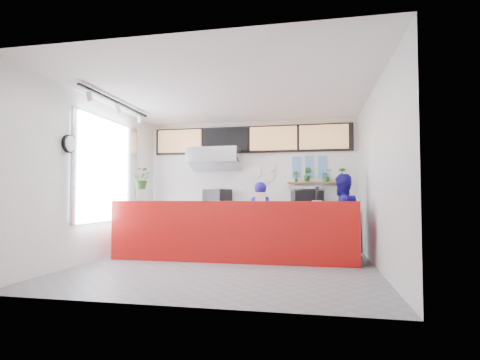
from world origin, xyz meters
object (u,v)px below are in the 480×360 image
Objects in this scene: service_counter at (232,231)px; espresso_machine at (307,200)px; staff_center at (261,219)px; pepper_mill at (317,193)px; panini_oven at (217,199)px; staff_right at (342,216)px.

espresso_machine reaches higher than service_counter.
staff_center reaches higher than pepper_mill.
panini_oven is 2.08m from espresso_machine.
pepper_mill is (1.55, -0.03, 0.69)m from service_counter.
espresso_machine is 0.44× the size of staff_center.
service_counter is 0.79m from staff_center.
service_counter is at bearing -13.52° from staff_right.
panini_oven is at bearing 164.66° from espresso_machine.
staff_center is (0.45, 0.62, 0.19)m from service_counter.
staff_right reaches higher than panini_oven.
staff_center is at bearing -30.71° from staff_right.
service_counter is 2.03m from panini_oven.
service_counter is 3.04× the size of staff_center.
pepper_mill reaches higher than service_counter.
panini_oven is 0.78× the size of espresso_machine.
staff_right is (0.67, -1.17, -0.30)m from espresso_machine.
espresso_machine is at bearing 96.46° from pepper_mill.
staff_center is at bearing 54.13° from service_counter.
panini_oven is 3.02m from staff_right.
service_counter is 18.40× the size of pepper_mill.
pepper_mill is at bearing -98.88° from espresso_machine.
service_counter is at bearing 178.73° from pepper_mill.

